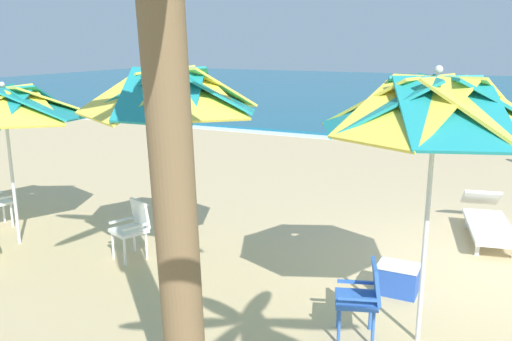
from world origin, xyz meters
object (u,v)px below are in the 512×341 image
object	(u,v)px
plastic_chair_1	(133,226)
beach_umbrella_2	(4,105)
plastic_chair_0	(363,295)
sun_lounger_1	(488,221)
cooler_box	(398,279)
beach_umbrella_1	(171,93)
beach_umbrella_0	(436,108)
palm_tree_0	(171,96)

from	to	relation	value
plastic_chair_1	beach_umbrella_2	xyz separation A→B (m)	(-2.02, -0.33, 1.70)
plastic_chair_0	sun_lounger_1	distance (m)	4.02
beach_umbrella_2	cooler_box	xyz separation A→B (m)	(5.77, 0.85, -2.00)
beach_umbrella_1	cooler_box	world-z (taller)	beach_umbrella_1
cooler_box	beach_umbrella_2	bearing A→B (deg)	-171.62
beach_umbrella_0	plastic_chair_0	distance (m)	2.09
beach_umbrella_2	sun_lounger_1	xyz separation A→B (m)	(6.67, 3.52, -1.92)
beach_umbrella_0	palm_tree_0	world-z (taller)	palm_tree_0
plastic_chair_1	plastic_chair_0	bearing A→B (deg)	-10.79
plastic_chair_0	palm_tree_0	size ratio (longest dim) A/B	0.19
plastic_chair_0	plastic_chair_1	size ratio (longest dim) A/B	1.00
palm_tree_0	cooler_box	xyz separation A→B (m)	(1.18, 3.11, -2.53)
plastic_chair_1	sun_lounger_1	distance (m)	5.64
beach_umbrella_1	cooler_box	bearing A→B (deg)	14.89
beach_umbrella_1	beach_umbrella_0	bearing A→B (deg)	-4.41
beach_umbrella_2	palm_tree_0	bearing A→B (deg)	-26.23
beach_umbrella_1	beach_umbrella_2	bearing A→B (deg)	-178.11
beach_umbrella_0	sun_lounger_1	world-z (taller)	beach_umbrella_0
plastic_chair_1	beach_umbrella_2	distance (m)	2.66
plastic_chair_1	palm_tree_0	world-z (taller)	palm_tree_0
plastic_chair_1	beach_umbrella_2	size ratio (longest dim) A/B	0.34
plastic_chair_1	sun_lounger_1	world-z (taller)	plastic_chair_1
beach_umbrella_2	palm_tree_0	xyz separation A→B (m)	(4.59, -2.26, 0.54)
plastic_chair_0	plastic_chair_1	world-z (taller)	same
beach_umbrella_1	beach_umbrella_2	distance (m)	2.95
cooler_box	beach_umbrella_0	bearing A→B (deg)	-67.33
plastic_chair_1	cooler_box	world-z (taller)	plastic_chair_1
beach_umbrella_0	cooler_box	xyz separation A→B (m)	(-0.42, 1.00, -2.30)
beach_umbrella_0	beach_umbrella_1	world-z (taller)	beach_umbrella_0
plastic_chair_0	palm_tree_0	xyz separation A→B (m)	(-1.03, -1.90, 2.24)
sun_lounger_1	cooler_box	bearing A→B (deg)	-108.72
beach_umbrella_1	sun_lounger_1	world-z (taller)	beach_umbrella_1
plastic_chair_0	sun_lounger_1	xyz separation A→B (m)	(1.05, 3.88, -0.22)
plastic_chair_1	beach_umbrella_1	bearing A→B (deg)	-14.13
beach_umbrella_2	palm_tree_0	distance (m)	5.15
beach_umbrella_1	plastic_chair_1	size ratio (longest dim) A/B	3.34
beach_umbrella_1	palm_tree_0	world-z (taller)	palm_tree_0
sun_lounger_1	palm_tree_0	world-z (taller)	palm_tree_0
beach_umbrella_0	palm_tree_0	distance (m)	2.66
sun_lounger_1	beach_umbrella_2	bearing A→B (deg)	-152.21
beach_umbrella_0	cooler_box	bearing A→B (deg)	112.67
beach_umbrella_1	cooler_box	distance (m)	3.71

